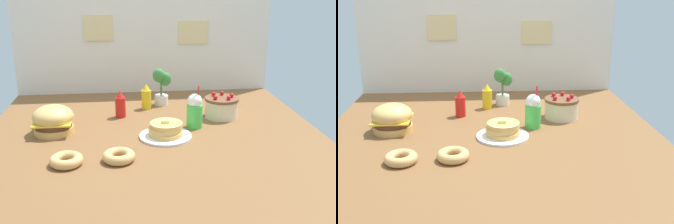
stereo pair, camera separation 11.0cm
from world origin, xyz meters
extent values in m
cube|color=brown|center=(0.00, 0.00, -0.01)|extent=(2.06, 2.05, 0.02)
cube|color=silver|center=(0.00, 1.02, 0.45)|extent=(2.06, 0.03, 0.89)
cube|color=beige|center=(-0.36, 1.00, 0.53)|extent=(0.23, 0.01, 0.20)
cube|color=beige|center=(0.40, 1.00, 0.49)|extent=(0.24, 0.01, 0.18)
cylinder|color=#DBA859|center=(-0.61, 0.11, 0.02)|extent=(0.24, 0.24, 0.04)
cylinder|color=#59331E|center=(-0.61, 0.11, 0.06)|extent=(0.22, 0.22, 0.03)
cube|color=yellow|center=(-0.61, 0.11, 0.08)|extent=(0.23, 0.23, 0.01)
ellipsoid|color=#E5B260|center=(-0.61, 0.11, 0.11)|extent=(0.24, 0.24, 0.14)
cylinder|color=white|center=(0.06, -0.03, 0.01)|extent=(0.31, 0.31, 0.01)
cylinder|color=#E0AD5B|center=(0.06, -0.03, 0.03)|extent=(0.20, 0.20, 0.03)
cylinder|color=#E0AD5B|center=(0.06, -0.03, 0.05)|extent=(0.20, 0.20, 0.03)
cylinder|color=#E0AD5B|center=(0.07, -0.03, 0.08)|extent=(0.20, 0.20, 0.03)
cube|color=#F7E072|center=(0.06, -0.03, 0.10)|extent=(0.04, 0.04, 0.02)
cylinder|color=beige|center=(0.48, 0.29, 0.06)|extent=(0.22, 0.22, 0.12)
cylinder|color=brown|center=(0.48, 0.29, 0.13)|extent=(0.23, 0.23, 0.02)
sphere|color=red|center=(0.55, 0.29, 0.15)|extent=(0.03, 0.03, 0.03)
sphere|color=red|center=(0.49, 0.36, 0.15)|extent=(0.03, 0.03, 0.03)
sphere|color=red|center=(0.43, 0.34, 0.15)|extent=(0.03, 0.03, 0.03)
sphere|color=red|center=(0.43, 0.25, 0.15)|extent=(0.03, 0.03, 0.03)
sphere|color=red|center=(0.51, 0.24, 0.15)|extent=(0.03, 0.03, 0.03)
cylinder|color=red|center=(-0.20, 0.37, 0.07)|extent=(0.07, 0.07, 0.14)
cone|color=red|center=(-0.20, 0.37, 0.16)|extent=(0.06, 0.06, 0.05)
cylinder|color=yellow|center=(-0.02, 0.54, 0.07)|extent=(0.07, 0.07, 0.14)
cone|color=yellow|center=(-0.02, 0.54, 0.16)|extent=(0.06, 0.06, 0.05)
cylinder|color=green|center=(0.26, 0.12, 0.07)|extent=(0.10, 0.10, 0.15)
sphere|color=white|center=(0.26, 0.12, 0.17)|extent=(0.09, 0.09, 0.09)
cylinder|color=red|center=(0.28, 0.12, 0.20)|extent=(0.01, 0.03, 0.15)
torus|color=tan|center=(-0.48, -0.35, 0.03)|extent=(0.17, 0.17, 0.05)
torus|color=#8CCC8C|center=(-0.48, -0.35, 0.03)|extent=(0.16, 0.16, 0.04)
torus|color=tan|center=(-0.21, -0.34, 0.03)|extent=(0.17, 0.17, 0.05)
torus|color=brown|center=(-0.21, -0.34, 0.03)|extent=(0.16, 0.16, 0.04)
cylinder|color=white|center=(0.10, 0.63, 0.04)|extent=(0.10, 0.10, 0.07)
cylinder|color=#4C7238|center=(0.10, 0.63, 0.14)|extent=(0.01, 0.01, 0.13)
ellipsoid|color=#38843D|center=(0.13, 0.63, 0.19)|extent=(0.08, 0.06, 0.10)
ellipsoid|color=#38843D|center=(0.09, 0.66, 0.21)|extent=(0.08, 0.06, 0.10)
ellipsoid|color=#38843D|center=(0.08, 0.60, 0.23)|extent=(0.08, 0.06, 0.10)
camera|label=1|loc=(-0.18, -2.30, 0.91)|focal=43.78mm
camera|label=2|loc=(-0.07, -2.31, 0.91)|focal=43.78mm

